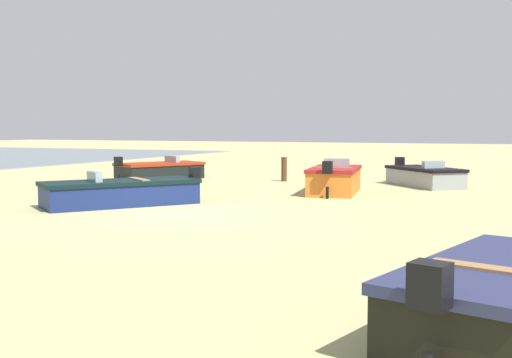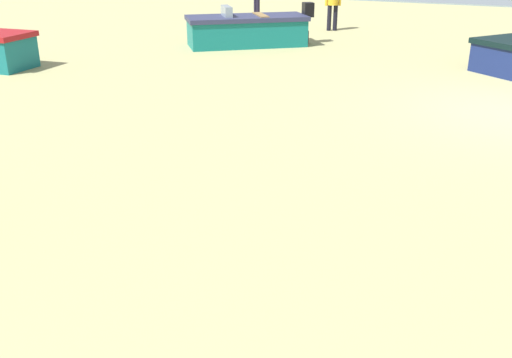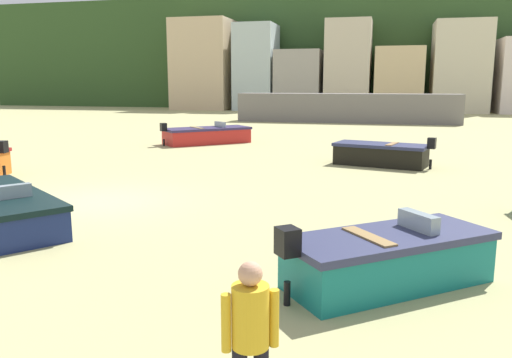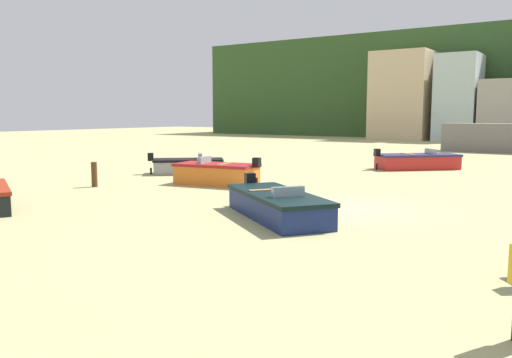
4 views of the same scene
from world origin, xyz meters
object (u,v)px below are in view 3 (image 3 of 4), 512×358
at_px(boat_red_2, 207,135).
at_px(beach_walker_distant, 250,333).
at_px(boat_teal_7, 388,259).
at_px(boat_black_1, 381,154).
at_px(boat_navy_4, 0,208).

distance_m(boat_red_2, beach_walker_distant, 22.89).
bearing_deg(boat_teal_7, boat_red_2, 168.47).
distance_m(boat_black_1, boat_red_2, 10.39).
bearing_deg(boat_navy_4, beach_walker_distant, 89.66).
relative_size(boat_black_1, beach_walker_distant, 2.38).
relative_size(boat_red_2, boat_teal_7, 1.28).
height_order(boat_black_1, boat_teal_7, boat_black_1).
bearing_deg(boat_red_2, beach_walker_distant, -22.98).
height_order(boat_navy_4, beach_walker_distant, beach_walker_distant).
height_order(boat_red_2, boat_navy_4, boat_red_2).
distance_m(boat_teal_7, beach_walker_distant, 4.08).
distance_m(boat_black_1, boat_teal_7, 12.32).
distance_m(boat_red_2, boat_navy_4, 16.14).
relative_size(boat_black_1, boat_red_2, 0.87).
height_order(boat_red_2, boat_teal_7, boat_red_2).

